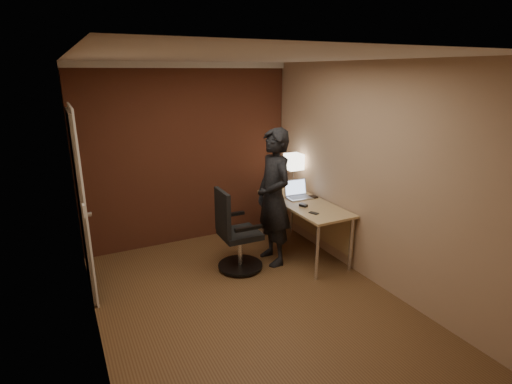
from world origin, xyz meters
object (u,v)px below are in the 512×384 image
laptop (297,193)px  wallet (313,197)px  mouse (303,205)px  desk_lamp (294,162)px  phone (314,213)px  desk (308,210)px  office_chair (235,236)px  person (274,198)px

laptop → wallet: bearing=-32.8°
laptop → mouse: laptop is taller
desk_lamp → laptop: bearing=-111.7°
desk_lamp → phone: (-0.29, -0.94, -0.41)m
desk → mouse: bearing=-139.7°
desk → desk_lamp: 0.76m
desk → phone: 0.49m
mouse → office_chair: office_chair is taller
desk → laptop: laptop is taller
desk → wallet: 0.23m
desk → office_chair: size_ratio=1.46×
desk_lamp → desk: bearing=-99.3°
desk → mouse: (-0.18, -0.15, 0.14)m
desk_lamp → person: size_ratio=0.31×
wallet → desk_lamp: bearing=99.0°
mouse → person: bearing=143.2°
desk → wallet: size_ratio=13.64×
mouse → phone: mouse is taller
phone → wallet: size_ratio=1.05×
office_chair → laptop: bearing=13.5°
office_chair → person: (0.54, -0.00, 0.42)m
wallet → person: size_ratio=0.06×
desk_lamp → wallet: 0.58m
phone → laptop: bearing=54.2°
wallet → laptop: bearing=147.2°
laptop → person: 0.58m
laptop → office_chair: 1.13m
phone → person: person is taller
desk_lamp → mouse: size_ratio=5.35×
phone → desk: bearing=43.2°
desk → desk_lamp: bearing=80.7°
laptop → phone: bearing=-105.1°
wallet → person: (-0.69, -0.13, 0.13)m
desk_lamp → office_chair: 1.46m
laptop → person: (-0.51, -0.25, 0.07)m
laptop → wallet: size_ratio=3.14×
mouse → person: size_ratio=0.06×
office_chair → person: bearing=-0.2°
office_chair → phone: bearing=-24.3°
phone → wallet: wallet is taller
desk → office_chair: (-1.08, -0.03, -0.15)m
phone → desk_lamp: bearing=52.0°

